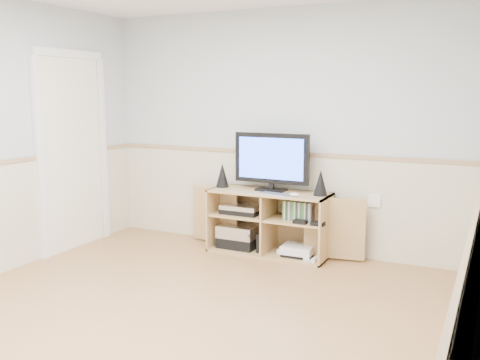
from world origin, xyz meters
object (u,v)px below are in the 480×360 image
media_cabinet (271,221)px  keyboard (275,194)px  monitor (271,160)px  game_consoles (297,251)px

media_cabinet → keyboard: bearing=-58.7°
media_cabinet → monitor: monitor is taller
game_consoles → monitor: bearing=169.2°
monitor → keyboard: 0.38m
keyboard → game_consoles: keyboard is taller
media_cabinet → monitor: bearing=-90.0°
keyboard → game_consoles: bearing=42.3°
media_cabinet → monitor: 0.64m
media_cabinet → keyboard: size_ratio=6.33×
media_cabinet → monitor: size_ratio=2.43×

